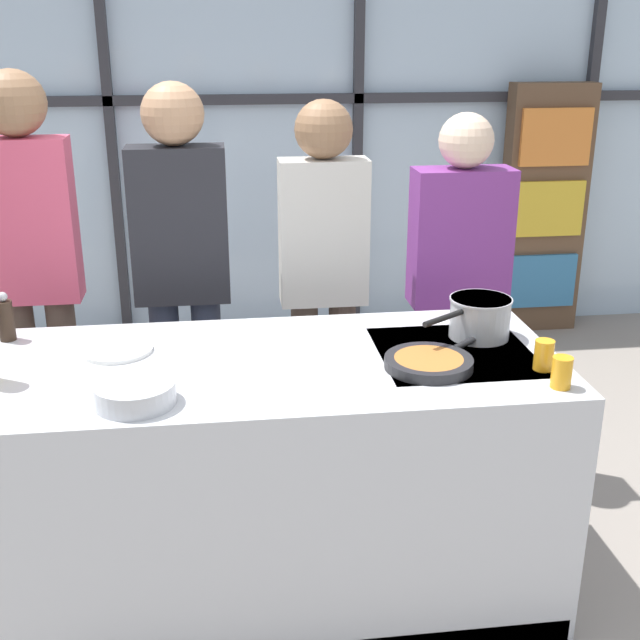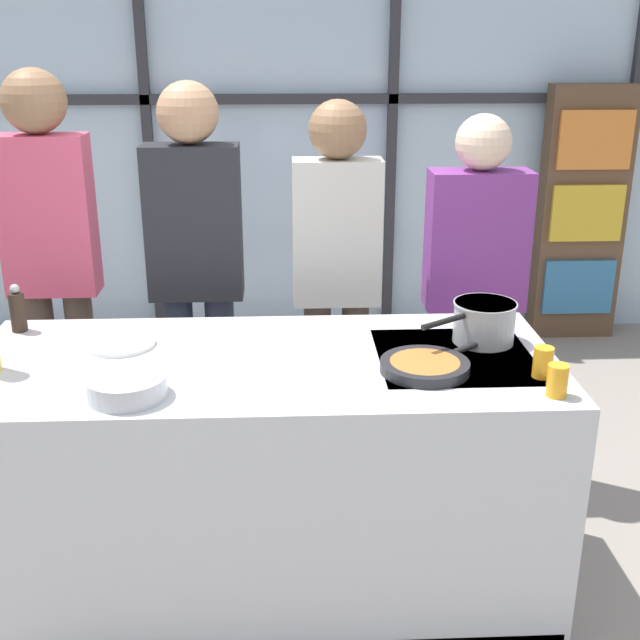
% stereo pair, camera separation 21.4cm
% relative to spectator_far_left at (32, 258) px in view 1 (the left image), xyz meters
% --- Properties ---
extents(ground_plane, '(18.00, 18.00, 0.00)m').
position_rel_spectator_far_left_xyz_m(ground_plane, '(0.89, -0.78, -1.08)').
color(ground_plane, gray).
extents(back_window_wall, '(6.40, 0.10, 2.80)m').
position_rel_spectator_far_left_xyz_m(back_window_wall, '(0.89, 1.93, 0.32)').
color(back_window_wall, silver).
rests_on(back_window_wall, ground_plane).
extents(bookshelf, '(0.55, 0.19, 1.63)m').
position_rel_spectator_far_left_xyz_m(bookshelf, '(2.89, 1.75, -0.26)').
color(bookshelf, brown).
rests_on(bookshelf, ground_plane).
extents(demo_island, '(1.97, 0.85, 0.91)m').
position_rel_spectator_far_left_xyz_m(demo_island, '(0.89, -0.78, -0.63)').
color(demo_island, silver).
rests_on(demo_island, ground_plane).
extents(spectator_far_left, '(0.37, 0.25, 1.81)m').
position_rel_spectator_far_left_xyz_m(spectator_far_left, '(0.00, 0.00, 0.00)').
color(spectator_far_left, '#47382D').
rests_on(spectator_far_left, ground_plane).
extents(spectator_center_left, '(0.39, 0.25, 1.76)m').
position_rel_spectator_far_left_xyz_m(spectator_center_left, '(0.59, 0.00, -0.05)').
color(spectator_center_left, '#232838').
rests_on(spectator_center_left, ground_plane).
extents(spectator_center_right, '(0.37, 0.24, 1.69)m').
position_rel_spectator_far_left_xyz_m(spectator_center_right, '(1.18, 0.00, -0.09)').
color(spectator_center_right, '#47382D').
rests_on(spectator_center_right, ground_plane).
extents(spectator_far_right, '(0.42, 0.23, 1.63)m').
position_rel_spectator_far_left_xyz_m(spectator_far_right, '(1.78, 0.00, -0.15)').
color(spectator_far_right, '#232838').
rests_on(spectator_far_right, ground_plane).
extents(frying_pan, '(0.45, 0.39, 0.04)m').
position_rel_spectator_far_left_xyz_m(frying_pan, '(1.42, -0.90, -0.15)').
color(frying_pan, '#232326').
rests_on(frying_pan, demo_island).
extents(saucepan, '(0.36, 0.29, 0.15)m').
position_rel_spectator_far_left_xyz_m(saucepan, '(1.66, -0.65, -0.10)').
color(saucepan, silver).
rests_on(saucepan, demo_island).
extents(white_plate, '(0.24, 0.24, 0.01)m').
position_rel_spectator_far_left_xyz_m(white_plate, '(0.39, -0.63, -0.17)').
color(white_plate, white).
rests_on(white_plate, demo_island).
extents(mixing_bowl, '(0.24, 0.24, 0.07)m').
position_rel_spectator_far_left_xyz_m(mixing_bowl, '(0.48, -1.05, -0.14)').
color(mixing_bowl, silver).
rests_on(mixing_bowl, demo_island).
extents(pepper_grinder, '(0.06, 0.06, 0.18)m').
position_rel_spectator_far_left_xyz_m(pepper_grinder, '(-0.01, -0.47, -0.09)').
color(pepper_grinder, '#332319').
rests_on(pepper_grinder, demo_island).
extents(juice_glass_near, '(0.06, 0.06, 0.10)m').
position_rel_spectator_far_left_xyz_m(juice_glass_near, '(1.77, -1.10, -0.12)').
color(juice_glass_near, orange).
rests_on(juice_glass_near, demo_island).
extents(juice_glass_far, '(0.06, 0.06, 0.10)m').
position_rel_spectator_far_left_xyz_m(juice_glass_far, '(1.77, -0.96, -0.12)').
color(juice_glass_far, orange).
rests_on(juice_glass_far, demo_island).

